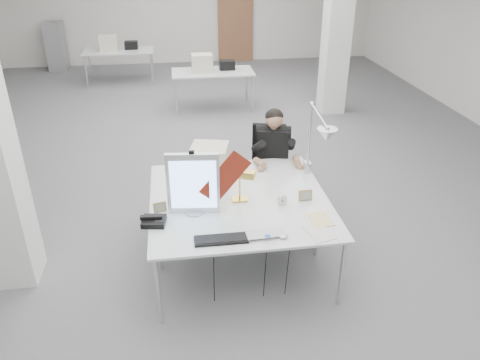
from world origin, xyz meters
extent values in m
cube|color=#59595C|center=(0.00, 0.00, -0.01)|extent=(10.00, 14.00, 0.02)
cube|color=silver|center=(0.00, 7.01, 1.60)|extent=(10.00, 0.02, 3.20)
cube|color=white|center=(2.50, 2.50, 1.60)|extent=(0.45, 0.45, 3.20)
cube|color=brown|center=(1.20, 6.94, 1.05)|extent=(0.95, 0.08, 2.10)
cube|color=silver|center=(0.00, -2.50, 0.74)|extent=(1.80, 0.90, 0.02)
cube|color=silver|center=(0.00, -1.60, 0.74)|extent=(1.80, 0.90, 0.02)
cube|color=silver|center=(0.20, 3.00, 0.74)|extent=(1.60, 0.80, 0.02)
cube|color=silver|center=(-1.80, 5.20, 0.74)|extent=(1.60, 0.80, 0.02)
cube|color=gray|center=(-3.50, 6.65, 0.60)|extent=(0.45, 0.55, 1.20)
cube|color=silver|center=(-0.46, -2.24, 1.06)|extent=(0.50, 0.11, 0.62)
cube|color=maroon|center=(-0.16, -2.28, 1.13)|extent=(0.50, 0.03, 0.54)
cube|color=black|center=(-0.26, -2.76, 0.77)|extent=(0.47, 0.16, 0.02)
imported|color=#A9A9AE|center=(0.15, -2.79, 0.77)|extent=(0.37, 0.25, 0.03)
ellipsoid|color=silver|center=(0.29, -2.81, 0.77)|extent=(0.08, 0.06, 0.03)
cube|color=black|center=(-0.85, -2.40, 0.78)|extent=(0.24, 0.22, 0.05)
cube|color=#A78448|center=(-0.80, -2.19, 0.80)|extent=(0.13, 0.05, 0.10)
cube|color=#A98948|center=(0.66, -2.18, 0.81)|extent=(0.14, 0.04, 0.11)
cylinder|color=#B8B8BD|center=(0.41, -2.22, 0.81)|extent=(0.10, 0.03, 0.10)
cube|color=silver|center=(0.63, -2.77, 0.76)|extent=(0.26, 0.33, 0.01)
cube|color=#E7CD8A|center=(0.70, -2.56, 0.76)|extent=(0.21, 0.27, 0.01)
cube|color=white|center=(0.73, -2.41, 0.76)|extent=(0.24, 0.20, 0.01)
cube|color=beige|center=(-0.25, -1.52, 0.94)|extent=(0.47, 0.45, 0.37)
camera|label=1|loc=(-0.59, -6.14, 3.14)|focal=35.00mm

